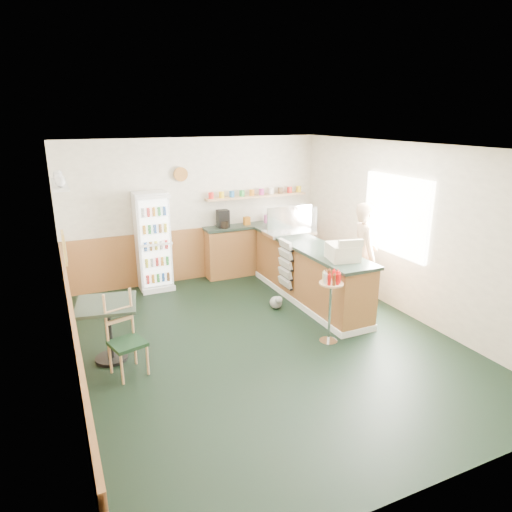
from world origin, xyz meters
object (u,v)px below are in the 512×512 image
cash_register (343,252)px  cafe_table (108,320)px  shopkeeper (364,255)px  display_case (290,221)px  cafe_chair (125,331)px  drinks_fridge (153,242)px  condiment_stand (331,295)px

cash_register → cafe_table: 3.46m
cash_register → shopkeeper: (0.70, 0.38, -0.25)m
display_case → cafe_table: bearing=-157.5°
display_case → cafe_chair: display_case is taller
drinks_fridge → condiment_stand: bearing=-60.7°
cash_register → condiment_stand: size_ratio=0.42×
cash_register → cafe_chair: cash_register is taller
cash_register → shopkeeper: bearing=41.1°
display_case → shopkeeper: (0.70, -1.29, -0.38)m
drinks_fridge → display_case: size_ratio=2.00×
cash_register → cafe_table: (-3.40, 0.25, -0.56)m
condiment_stand → cafe_table: bearing=165.2°
shopkeeper → cafe_table: 4.11m
condiment_stand → cafe_chair: bearing=171.6°
condiment_stand → display_case: bearing=76.4°
cafe_table → drinks_fridge: bearing=64.6°
cash_register → cafe_chair: size_ratio=0.42×
cash_register → cafe_chair: (-3.24, -0.11, -0.59)m
shopkeeper → display_case: bearing=47.7°
shopkeeper → drinks_fridge: bearing=72.1°
shopkeeper → condiment_stand: 1.52m
drinks_fridge → cafe_table: size_ratio=2.09×
condiment_stand → cash_register: bearing=44.1°
cash_register → cafe_chair: 3.29m
drinks_fridge → cash_register: 3.48m
shopkeeper → condiment_stand: (-1.22, -0.88, -0.16)m
drinks_fridge → cafe_chair: drinks_fridge is taller
display_case → cafe_table: (-3.40, -1.41, -0.69)m
drinks_fridge → cash_register: size_ratio=4.06×
drinks_fridge → cafe_chair: size_ratio=1.71×
drinks_fridge → display_case: (2.28, -0.96, 0.37)m
cafe_table → shopkeeper: bearing=1.7°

